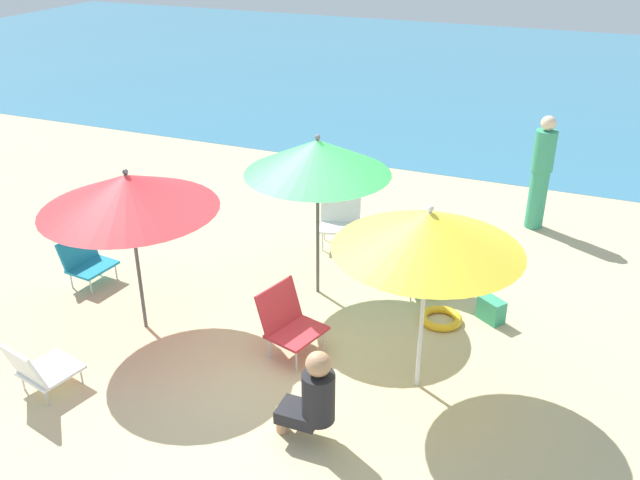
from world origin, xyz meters
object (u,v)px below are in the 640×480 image
(umbrella_green, at_px, (318,157))
(person_b, at_px, (313,396))
(umbrella_yellow, at_px, (429,231))
(beach_chair_e, at_px, (340,217))
(beach_chair_d, at_px, (86,260))
(beach_chair_a, at_px, (288,320))
(beach_chair_c, at_px, (435,268))
(person_a, at_px, (541,172))
(umbrella_red, at_px, (128,192))
(beach_chair_b, at_px, (38,368))
(swim_ring, at_px, (441,318))
(beach_bag, at_px, (491,310))

(umbrella_green, xyz_separation_m, person_b, (0.92, -2.33, -1.23))
(umbrella_yellow, bearing_deg, beach_chair_e, 124.53)
(beach_chair_d, height_order, beach_chair_e, beach_chair_e)
(umbrella_yellow, height_order, person_b, umbrella_yellow)
(umbrella_yellow, distance_m, beach_chair_a, 1.89)
(beach_chair_c, height_order, person_a, person_a)
(umbrella_red, relative_size, beach_chair_d, 3.20)
(person_a, height_order, person_b, person_a)
(beach_chair_b, bearing_deg, umbrella_green, -18.51)
(umbrella_green, xyz_separation_m, beach_chair_a, (0.18, -1.22, -1.33))
(beach_chair_d, relative_size, person_b, 0.62)
(person_a, bearing_deg, umbrella_green, 145.18)
(person_b, bearing_deg, umbrella_red, -21.66)
(beach_chair_b, height_order, swim_ring, beach_chair_b)
(beach_chair_b, relative_size, beach_bag, 2.21)
(umbrella_red, distance_m, person_b, 2.79)
(person_a, xyz_separation_m, beach_bag, (-0.14, -2.71, -0.69))
(beach_chair_c, distance_m, beach_chair_e, 1.72)
(person_a, bearing_deg, umbrella_red, 141.96)
(beach_bag, bearing_deg, beach_chair_c, 153.87)
(beach_chair_b, xyz_separation_m, beach_chair_e, (1.46, 4.08, 0.09))
(umbrella_green, xyz_separation_m, umbrella_red, (-1.46, -1.42, -0.10))
(beach_chair_a, relative_size, person_b, 0.77)
(beach_chair_d, height_order, person_a, person_a)
(beach_chair_e, bearing_deg, beach_bag, 45.09)
(umbrella_green, height_order, umbrella_yellow, umbrella_green)
(umbrella_yellow, distance_m, beach_chair_b, 3.82)
(person_a, bearing_deg, beach_chair_d, 129.61)
(beach_chair_a, height_order, beach_chair_b, beach_chair_a)
(beach_chair_a, bearing_deg, beach_bag, 52.51)
(beach_chair_c, distance_m, beach_bag, 0.84)
(umbrella_yellow, height_order, beach_chair_a, umbrella_yellow)
(beach_chair_b, xyz_separation_m, beach_bag, (3.71, 2.90, -0.16))
(umbrella_yellow, bearing_deg, swim_ring, 92.12)
(umbrella_red, distance_m, beach_chair_b, 1.88)
(beach_bag, bearing_deg, person_b, -113.81)
(beach_chair_e, distance_m, beach_bag, 2.55)
(umbrella_yellow, xyz_separation_m, umbrella_red, (-3.03, -0.15, -0.05))
(person_b, height_order, beach_bag, person_b)
(umbrella_yellow, distance_m, person_a, 4.25)
(umbrella_red, distance_m, beach_chair_e, 3.25)
(beach_chair_c, xyz_separation_m, beach_bag, (0.74, -0.36, -0.18))
(umbrella_yellow, xyz_separation_m, beach_chair_b, (-3.25, -1.48, -1.36))
(umbrella_green, relative_size, beach_bag, 6.54)
(beach_chair_e, bearing_deg, umbrella_red, -41.39)
(beach_chair_d, xyz_separation_m, beach_chair_e, (2.47, 2.18, 0.08))
(umbrella_red, distance_m, swim_ring, 3.61)
(umbrella_green, distance_m, swim_ring, 2.25)
(umbrella_yellow, height_order, beach_chair_c, umbrella_yellow)
(umbrella_yellow, relative_size, umbrella_red, 1.03)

